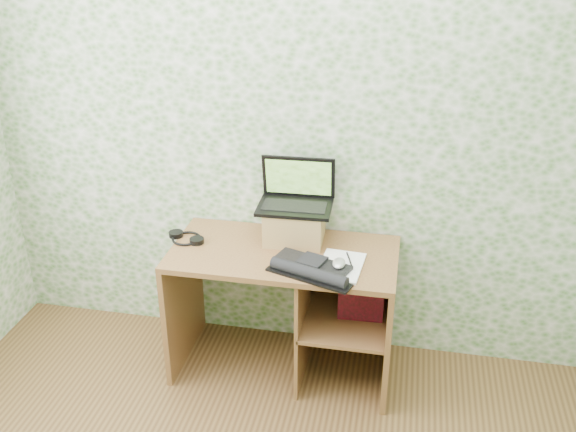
% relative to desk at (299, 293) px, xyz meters
% --- Properties ---
extents(wall_back, '(3.50, 0.00, 3.50)m').
position_rel_desk_xyz_m(wall_back, '(-0.08, 0.28, 0.82)').
color(wall_back, silver).
rests_on(wall_back, ground).
extents(desk, '(1.20, 0.60, 0.75)m').
position_rel_desk_xyz_m(desk, '(0.00, 0.00, 0.00)').
color(desk, brown).
rests_on(desk, floor).
extents(riser, '(0.32, 0.27, 0.19)m').
position_rel_desk_xyz_m(riser, '(-0.05, 0.12, 0.36)').
color(riser, '#A7804B').
rests_on(riser, desk).
extents(laptop, '(0.40, 0.29, 0.26)m').
position_rel_desk_xyz_m(laptop, '(-0.05, 0.16, 0.52)').
color(laptop, black).
rests_on(laptop, riser).
extents(keyboard, '(0.45, 0.35, 0.06)m').
position_rel_desk_xyz_m(keyboard, '(0.10, -0.21, 0.29)').
color(keyboard, black).
rests_on(keyboard, desk).
extents(headphones, '(0.22, 0.21, 0.03)m').
position_rel_desk_xyz_m(headphones, '(-0.63, -0.00, 0.28)').
color(headphones, black).
rests_on(headphones, desk).
extents(notepad, '(0.24, 0.32, 0.01)m').
position_rel_desk_xyz_m(notepad, '(0.24, -0.13, 0.28)').
color(notepad, white).
rests_on(notepad, desk).
extents(mouse, '(0.07, 0.11, 0.04)m').
position_rel_desk_xyz_m(mouse, '(0.23, -0.17, 0.30)').
color(mouse, silver).
rests_on(mouse, notepad).
extents(pen, '(0.05, 0.14, 0.01)m').
position_rel_desk_xyz_m(pen, '(0.28, -0.08, 0.29)').
color(pen, black).
rests_on(pen, notepad).
extents(red_box, '(0.24, 0.09, 0.29)m').
position_rel_desk_xyz_m(red_box, '(0.34, -0.03, 0.05)').
color(red_box, maroon).
rests_on(red_box, desk).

